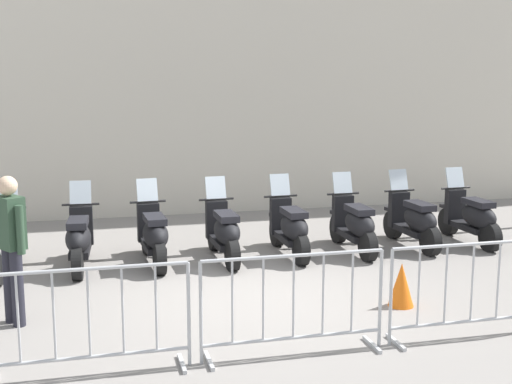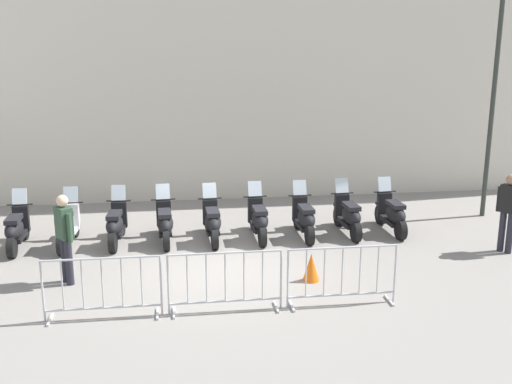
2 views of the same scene
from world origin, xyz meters
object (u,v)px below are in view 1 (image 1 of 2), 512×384
(motorcycle_5, at_px, (290,228))
(motorcycle_8, at_px, (472,218))
(barrier_segment_2, at_px, (472,291))
(officer_mid_plaza, at_px, (11,241))
(motorcycle_1, at_px, (2,244))
(traffic_cone, at_px, (401,285))
(barrier_segment_1, at_px, (293,306))
(barrier_segment_0, at_px, (89,323))
(motorcycle_3, at_px, (154,236))
(motorcycle_2, at_px, (79,239))
(motorcycle_6, at_px, (355,225))
(motorcycle_4, at_px, (224,232))
(motorcycle_7, at_px, (414,221))

(motorcycle_5, height_order, motorcycle_8, same)
(motorcycle_8, distance_m, barrier_segment_2, 4.39)
(officer_mid_plaza, bearing_deg, motorcycle_1, 111.31)
(motorcycle_1, xyz_separation_m, traffic_cone, (5.38, -1.54, -0.18))
(barrier_segment_1, bearing_deg, barrier_segment_0, -168.17)
(barrier_segment_1, bearing_deg, motorcycle_1, 142.60)
(motorcycle_3, relative_size, motorcycle_5, 0.99)
(motorcycle_3, height_order, motorcycle_5, same)
(motorcycle_2, relative_size, motorcycle_6, 1.01)
(motorcycle_4, distance_m, traffic_cone, 3.10)
(motorcycle_6, bearing_deg, motorcycle_2, -169.01)
(motorcycle_4, height_order, barrier_segment_2, motorcycle_4)
(motorcycle_3, bearing_deg, traffic_cone, -31.17)
(motorcycle_4, relative_size, motorcycle_8, 1.00)
(motorcycle_6, bearing_deg, motorcycle_8, 13.98)
(traffic_cone, bearing_deg, motorcycle_4, 135.83)
(motorcycle_5, bearing_deg, motorcycle_3, -168.54)
(motorcycle_3, height_order, motorcycle_8, same)
(motorcycle_1, distance_m, traffic_cone, 5.60)
(barrier_segment_2, relative_size, officer_mid_plaza, 1.10)
(motorcycle_8, bearing_deg, officer_mid_plaza, -151.36)
(motorcycle_5, distance_m, motorcycle_7, 2.14)
(barrier_segment_0, relative_size, traffic_cone, 3.45)
(motorcycle_5, bearing_deg, barrier_segment_1, -94.28)
(motorcycle_1, distance_m, motorcycle_2, 1.07)
(motorcycle_7, height_order, barrier_segment_0, motorcycle_7)
(motorcycle_3, height_order, barrier_segment_1, motorcycle_3)
(motorcycle_7, distance_m, officer_mid_plaza, 6.47)
(motorcycle_7, height_order, barrier_segment_2, motorcycle_7)
(motorcycle_3, relative_size, barrier_segment_2, 0.89)
(motorcycle_7, xyz_separation_m, barrier_segment_1, (-2.38, -4.34, 0.07))
(barrier_segment_0, bearing_deg, traffic_cone, 28.35)
(traffic_cone, bearing_deg, motorcycle_2, 157.71)
(motorcycle_7, relative_size, motorcycle_8, 1.00)
(barrier_segment_0, xyz_separation_m, barrier_segment_1, (1.98, 0.41, 0.00))
(motorcycle_3, bearing_deg, motorcycle_1, -168.22)
(motorcycle_2, xyz_separation_m, motorcycle_3, (1.06, 0.20, 0.00))
(motorcycle_1, height_order, motorcycle_2, same)
(motorcycle_1, distance_m, motorcycle_7, 6.43)
(motorcycle_1, relative_size, officer_mid_plaza, 1.00)
(traffic_cone, bearing_deg, motorcycle_5, 116.15)
(motorcycle_6, height_order, motorcycle_8, same)
(motorcycle_8, height_order, barrier_segment_1, motorcycle_8)
(motorcycle_3, bearing_deg, motorcycle_7, 12.22)
(motorcycle_1, bearing_deg, officer_mid_plaza, -68.69)
(motorcycle_5, distance_m, barrier_segment_0, 4.84)
(motorcycle_4, relative_size, barrier_segment_0, 0.90)
(motorcycle_7, bearing_deg, motorcycle_4, -166.87)
(motorcycle_7, xyz_separation_m, barrier_segment_2, (-0.40, -3.92, 0.07))
(motorcycle_4, height_order, motorcycle_6, same)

